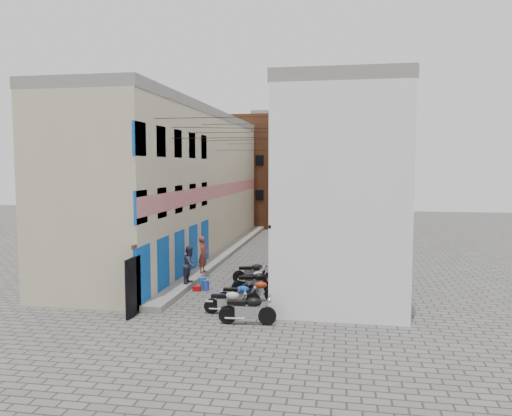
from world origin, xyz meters
The scene contains 21 objects.
ground centered at (0.00, 0.00, 0.00)m, with size 90.00×90.00×0.00m, color #595653.
plinth centered at (-2.05, 13.00, 0.12)m, with size 0.90×26.00×0.25m, color gray.
building_left centered at (-4.98, 12.95, 4.50)m, with size 5.10×27.00×9.00m.
building_right centered at (5.00, 13.00, 4.51)m, with size 5.94×26.00×9.00m.
building_far_brick_left centered at (-2.00, 28.00, 5.00)m, with size 6.00×6.00×10.00m, color brown.
building_far_brick_right centered at (3.00, 30.00, 4.00)m, with size 5.00×6.00×8.00m, color brown.
building_far_concrete centered at (0.00, 34.00, 5.50)m, with size 8.00×5.00×11.00m, color gray.
far_shopfront centered at (0.00, 25.20, 1.20)m, with size 2.00×0.30×2.40m, color black.
overhead_wires centered at (0.00, 7.64, 7.12)m, with size 5.80×13.02×1.32m.
motorcycle_a centered at (1.86, -0.68, 0.60)m, with size 0.65×2.06×1.19m, color black, non-canonical shape.
motorcycle_b centered at (0.88, 0.44, 0.52)m, with size 0.56×1.79×1.04m, color silver, non-canonical shape.
motorcycle_c centered at (1.07, 1.52, 0.51)m, with size 0.55×1.75×1.01m, color #0C41B4, non-canonical shape.
motorcycle_d centered at (1.67, 2.33, 0.50)m, with size 0.55×1.74×1.01m, color #B1320C, non-canonical shape.
motorcycle_e centered at (1.43, 3.28, 0.59)m, with size 0.65×2.05×1.18m, color black, non-canonical shape.
motorcycle_f centered at (1.22, 4.33, 0.49)m, with size 0.53×1.68×0.97m, color #B3B2B7, non-canonical shape.
motorcycle_g centered at (0.93, 5.46, 0.56)m, with size 0.61×1.92×1.11m, color black, non-canonical shape.
person_a centered at (-1.70, 6.14, 1.16)m, with size 0.66×0.44×1.82m, color brown.
person_b centered at (-1.70, 3.98, 1.10)m, with size 0.82×0.64×1.69m, color #2F3147.
water_jug_near centered at (-0.88, 3.71, 0.22)m, with size 0.29×0.29×0.45m, color blue.
water_jug_far centered at (-1.13, 4.03, 0.26)m, with size 0.33×0.33×0.51m, color #287ECC.
red_crate centered at (-1.25, 3.53, 0.11)m, with size 0.35×0.26×0.22m, color #B90D10.
Camera 1 is at (5.11, -17.54, 5.62)m, focal length 35.00 mm.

